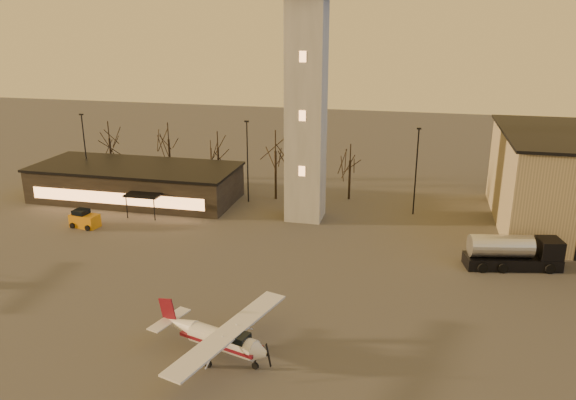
{
  "coord_description": "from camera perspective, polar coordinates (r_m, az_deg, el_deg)",
  "views": [
    {
      "loc": [
        11.91,
        -29.27,
        21.72
      ],
      "look_at": [
        1.98,
        13.0,
        7.61
      ],
      "focal_mm": 35.0,
      "sensor_mm": 36.0,
      "label": 1
    }
  ],
  "objects": [
    {
      "name": "fuel_truck",
      "position": [
        55.12,
        21.83,
        -5.18
      ],
      "size": [
        8.75,
        4.1,
        3.13
      ],
      "rotation": [
        0.0,
        0.0,
        0.2
      ],
      "color": "black",
      "rests_on": "ground"
    },
    {
      "name": "cessna_front",
      "position": [
        38.64,
        -6.4,
        -14.33
      ],
      "size": [
        9.57,
        11.84,
        3.29
      ],
      "rotation": [
        0.0,
        0.0,
        -0.28
      ],
      "color": "silver",
      "rests_on": "ground"
    },
    {
      "name": "terminal",
      "position": [
        72.69,
        -15.16,
        1.75
      ],
      "size": [
        25.4,
        12.2,
        4.3
      ],
      "color": "black",
      "rests_on": "ground"
    },
    {
      "name": "control_tower",
      "position": [
        60.69,
        1.89,
        12.89
      ],
      "size": [
        6.8,
        6.8,
        32.6
      ],
      "color": "gray",
      "rests_on": "ground"
    },
    {
      "name": "light_poles",
      "position": [
        63.47,
        2.42,
        3.09
      ],
      "size": [
        58.5,
        12.25,
        10.14
      ],
      "color": "black",
      "rests_on": "ground"
    },
    {
      "name": "tree_row",
      "position": [
        74.75,
        -7.17,
        5.67
      ],
      "size": [
        37.2,
        9.2,
        8.8
      ],
      "color": "black",
      "rests_on": "ground"
    },
    {
      "name": "ground",
      "position": [
        38.35,
        -7.67,
        -16.69
      ],
      "size": [
        220.0,
        220.0,
        0.0
      ],
      "primitive_type": "plane",
      "color": "#43403E",
      "rests_on": "ground"
    },
    {
      "name": "service_cart",
      "position": [
        65.02,
        -19.97,
        -1.96
      ],
      "size": [
        3.25,
        2.3,
        1.93
      ],
      "rotation": [
        0.0,
        0.0,
        -0.14
      ],
      "color": "#C4790B",
      "rests_on": "ground"
    }
  ]
}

